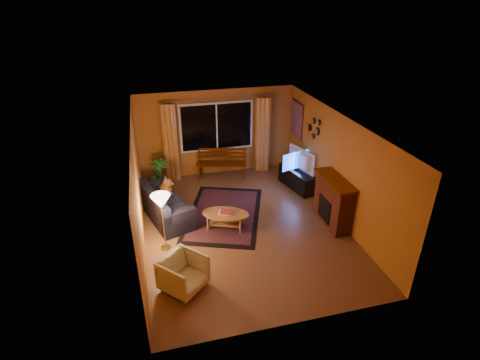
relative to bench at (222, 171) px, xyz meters
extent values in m
cube|color=brown|center=(-0.05, -2.62, -0.22)|extent=(4.50, 6.00, 0.02)
cube|color=white|center=(-0.05, -2.62, 2.30)|extent=(4.50, 6.00, 0.02)
cube|color=#C2712A|center=(-0.05, 0.39, 1.04)|extent=(4.50, 0.02, 2.50)
cube|color=#C2712A|center=(-2.31, -2.62, 1.04)|extent=(0.02, 6.00, 2.50)
cube|color=#C2712A|center=(2.21, -2.62, 1.04)|extent=(0.02, 6.00, 2.50)
cube|color=black|center=(-0.05, 0.32, 1.24)|extent=(2.00, 0.02, 1.30)
cylinder|color=#BF8C3F|center=(-0.05, 0.28, 2.04)|extent=(3.20, 0.03, 0.03)
cylinder|color=#D98A3F|center=(-1.40, 0.26, 0.91)|extent=(0.36, 0.36, 2.24)
cylinder|color=#D98A3F|center=(1.30, 0.26, 0.91)|extent=(0.36, 0.36, 2.24)
cube|color=#531E01|center=(0.00, 0.00, 0.00)|extent=(1.49, 0.78, 0.43)
imported|color=#235B1E|center=(-1.80, -0.28, 0.23)|extent=(0.56, 0.56, 0.89)
cube|color=black|center=(-1.74, -1.79, 0.16)|extent=(1.29, 2.00, 0.75)
imported|color=beige|center=(-1.63, -4.33, 0.15)|extent=(0.98, 0.97, 0.73)
cylinder|color=#BF8C3F|center=(-1.87, -3.04, 0.42)|extent=(0.27, 0.27, 1.27)
cube|color=maroon|center=(-0.38, -2.02, -0.21)|extent=(2.55, 3.13, 0.02)
cylinder|color=#A86F3A|center=(-0.46, -2.60, -0.02)|extent=(1.42, 1.42, 0.39)
cube|color=black|center=(1.89, -1.16, 0.05)|extent=(0.69, 1.34, 0.53)
imported|color=black|center=(1.89, -1.16, 0.62)|extent=(0.43, 1.05, 0.60)
cube|color=maroon|center=(2.00, -3.02, 0.34)|extent=(0.40, 1.20, 1.10)
cube|color=#E35327|center=(2.17, -0.17, 1.44)|extent=(0.04, 0.76, 0.96)
camera|label=1|loc=(-1.95, -9.70, 4.71)|focal=28.00mm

